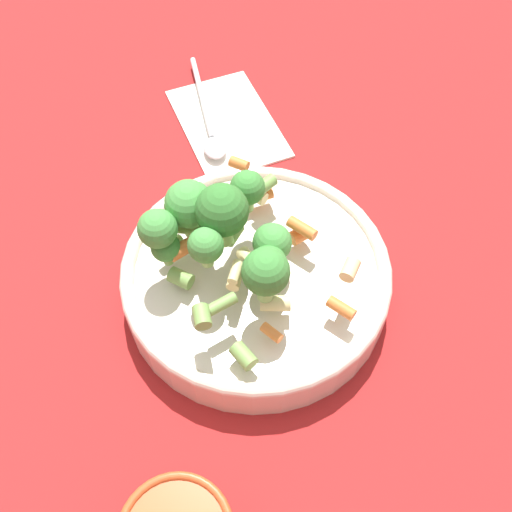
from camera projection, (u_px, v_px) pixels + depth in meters
ground_plane at (256, 290)px, 0.60m from camera, size 3.00×3.00×0.00m
bowl at (256, 277)px, 0.58m from camera, size 0.26×0.26×0.05m
pasta_salad at (226, 233)px, 0.52m from camera, size 0.19×0.21×0.09m
napkin at (227, 122)px, 0.73m from camera, size 0.14×0.18×0.01m
spoon at (209, 125)px, 0.72m from camera, size 0.03×0.18×0.01m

